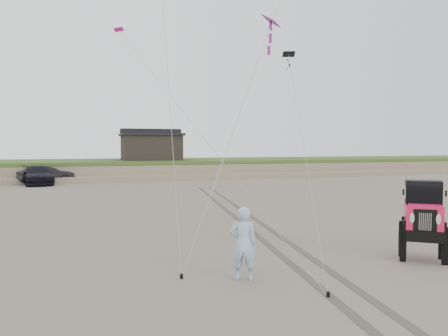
{
  "coord_description": "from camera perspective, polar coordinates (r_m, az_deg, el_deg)",
  "views": [
    {
      "loc": [
        -4.88,
        -10.1,
        3.32
      ],
      "look_at": [
        -0.67,
        3.0,
        2.6
      ],
      "focal_mm": 35.0,
      "sensor_mm": 36.0,
      "label": 1
    }
  ],
  "objects": [
    {
      "name": "truck_c",
      "position": [
        40.12,
        -23.19,
        -0.85
      ],
      "size": [
        3.25,
        5.83,
        1.6
      ],
      "primitive_type": "imported",
      "rotation": [
        0.0,
        0.0,
        0.19
      ],
      "color": "black",
      "rests_on": "ground"
    },
    {
      "name": "truck_b",
      "position": [
        40.91,
        -22.19,
        -0.82
      ],
      "size": [
        4.84,
        3.31,
        1.51
      ],
      "primitive_type": "imported",
      "rotation": [
        0.0,
        0.0,
        1.99
      ],
      "color": "black",
      "rests_on": "ground"
    },
    {
      "name": "tire_tracks",
      "position": [
        19.65,
        2.97,
        -6.72
      ],
      "size": [
        5.22,
        29.74,
        0.01
      ],
      "color": "#4C443D",
      "rests_on": "ground"
    },
    {
      "name": "stake_main",
      "position": [
        11.23,
        -5.58,
        -13.89
      ],
      "size": [
        0.08,
        0.08,
        0.12
      ],
      "primitive_type": "cylinder",
      "color": "black",
      "rests_on": "ground"
    },
    {
      "name": "stake_aux",
      "position": [
        10.17,
        13.45,
        -15.78
      ],
      "size": [
        0.08,
        0.08,
        0.12
      ],
      "primitive_type": "cylinder",
      "color": "black",
      "rests_on": "ground"
    },
    {
      "name": "dune_ridge",
      "position": [
        47.92,
        -11.95,
        -0.05
      ],
      "size": [
        160.0,
        14.25,
        1.73
      ],
      "color": "#7A6B54",
      "rests_on": "ground"
    },
    {
      "name": "jeep",
      "position": [
        13.87,
        24.56,
        -7.24
      ],
      "size": [
        4.68,
        5.22,
        1.84
      ],
      "primitive_type": null,
      "rotation": [
        0.0,
        0.0,
        -0.65
      ],
      "color": "#E91A51",
      "rests_on": "ground"
    },
    {
      "name": "man",
      "position": [
        10.88,
        2.55,
        -9.82
      ],
      "size": [
        0.78,
        0.66,
        1.82
      ],
      "primitive_type": "imported",
      "rotation": [
        0.0,
        0.0,
        2.73
      ],
      "color": "#8DBFDA",
      "rests_on": "ground"
    },
    {
      "name": "ground",
      "position": [
        11.7,
        7.85,
        -13.52
      ],
      "size": [
        160.0,
        160.0,
        0.0
      ],
      "primitive_type": "plane",
      "color": "#6B6054",
      "rests_on": "ground"
    },
    {
      "name": "cabin",
      "position": [
        47.6,
        -9.52,
        2.86
      ],
      "size": [
        6.4,
        5.4,
        3.35
      ],
      "color": "black",
      "rests_on": "dune_ridge"
    }
  ]
}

